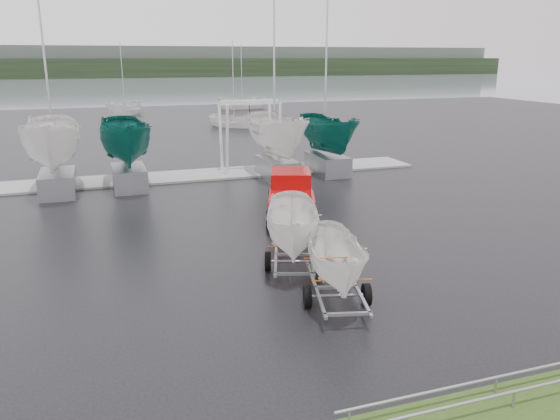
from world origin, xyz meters
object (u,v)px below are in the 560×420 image
object	(u,v)px
boat_hoist	(250,126)
pickup_truck	(291,193)
trailer_parked	(338,220)
trailer_hitched	(294,186)

from	to	relation	value
boat_hoist	pickup_truck	bearing A→B (deg)	-94.66
pickup_truck	trailer_parked	world-z (taller)	trailer_parked
trailer_parked	boat_hoist	bearing A→B (deg)	96.23
trailer_hitched	trailer_parked	distance (m)	2.77
trailer_parked	trailer_hitched	bearing A→B (deg)	108.87
trailer_hitched	trailer_parked	xyz separation A→B (m)	(0.21, -2.75, -0.32)
trailer_parked	boat_hoist	world-z (taller)	trailer_parked
pickup_truck	trailer_parked	xyz separation A→B (m)	(-1.78, -8.53, 1.42)
pickup_truck	boat_hoist	size ratio (longest dim) A/B	1.36
pickup_truck	boat_hoist	distance (m)	9.11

